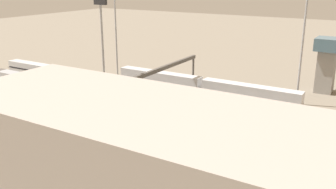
% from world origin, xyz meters
% --- Properties ---
extents(ground_plane, '(400.00, 400.00, 0.00)m').
position_xyz_m(ground_plane, '(0.00, 0.00, 0.00)').
color(ground_plane, '#756B5B').
extents(track_bed_0, '(140.00, 2.80, 0.12)m').
position_xyz_m(track_bed_0, '(0.00, -10.00, 0.06)').
color(track_bed_0, '#4C443D').
rests_on(track_bed_0, ground_plane).
extents(track_bed_1, '(140.00, 2.80, 0.12)m').
position_xyz_m(track_bed_1, '(0.00, -5.00, 0.06)').
color(track_bed_1, '#4C443D').
rests_on(track_bed_1, ground_plane).
extents(track_bed_2, '(140.00, 2.80, 0.12)m').
position_xyz_m(track_bed_2, '(0.00, 0.00, 0.06)').
color(track_bed_2, '#4C443D').
rests_on(track_bed_2, ground_plane).
extents(track_bed_3, '(140.00, 2.80, 0.12)m').
position_xyz_m(track_bed_3, '(0.00, 5.00, 0.06)').
color(track_bed_3, '#3D3833').
rests_on(track_bed_3, ground_plane).
extents(track_bed_4, '(140.00, 2.80, 0.12)m').
position_xyz_m(track_bed_4, '(0.00, 10.00, 0.06)').
color(track_bed_4, '#3D3833').
rests_on(track_bed_4, ground_plane).
extents(train_on_track_4, '(114.80, 3.06, 4.40)m').
position_xyz_m(train_on_track_4, '(-4.29, 10.00, 2.05)').
color(train_on_track_4, black).
rests_on(train_on_track_4, ground_plane).
extents(train_on_track_3, '(10.00, 3.00, 5.00)m').
position_xyz_m(train_on_track_3, '(-6.16, 5.00, 2.16)').
color(train_on_track_3, gold).
rests_on(train_on_track_3, ground_plane).
extents(train_on_track_0, '(47.20, 3.00, 3.80)m').
position_xyz_m(train_on_track_0, '(5.28, -10.00, 2.02)').
color(train_on_track_0, silver).
rests_on(train_on_track_0, ground_plane).
extents(train_on_track_2, '(119.80, 3.06, 3.80)m').
position_xyz_m(train_on_track_2, '(2.35, 0.00, 2.01)').
color(train_on_track_2, silver).
rests_on(train_on_track_2, ground_plane).
extents(light_mast_0, '(2.80, 0.70, 27.02)m').
position_xyz_m(light_mast_0, '(-16.24, -13.83, 17.23)').
color(light_mast_0, '#9EA0A5').
rests_on(light_mast_0, ground_plane).
extents(light_mast_1, '(2.80, 0.70, 23.22)m').
position_xyz_m(light_mast_1, '(16.77, 12.11, 15.14)').
color(light_mast_1, '#9EA0A5').
rests_on(light_mast_1, ground_plane).
extents(light_mast_2, '(2.80, 0.70, 23.67)m').
position_xyz_m(light_mast_2, '(34.33, -13.87, 15.39)').
color(light_mast_2, '#9EA0A5').
rests_on(light_mast_2, ground_plane).
extents(signal_gantry, '(0.70, 25.00, 8.80)m').
position_xyz_m(signal_gantry, '(8.86, 0.00, 7.42)').
color(signal_gantry, '#4C4742').
rests_on(signal_gantry, ground_plane).
extents(maintenance_shed, '(45.04, 19.03, 13.78)m').
position_xyz_m(maintenance_shed, '(-8.89, 37.54, 6.89)').
color(maintenance_shed, '#9E9389').
rests_on(maintenance_shed, ground_plane).
extents(control_tower, '(6.00, 6.00, 13.38)m').
position_xyz_m(control_tower, '(-19.68, -26.73, 7.83)').
color(control_tower, gray).
rests_on(control_tower, ground_plane).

